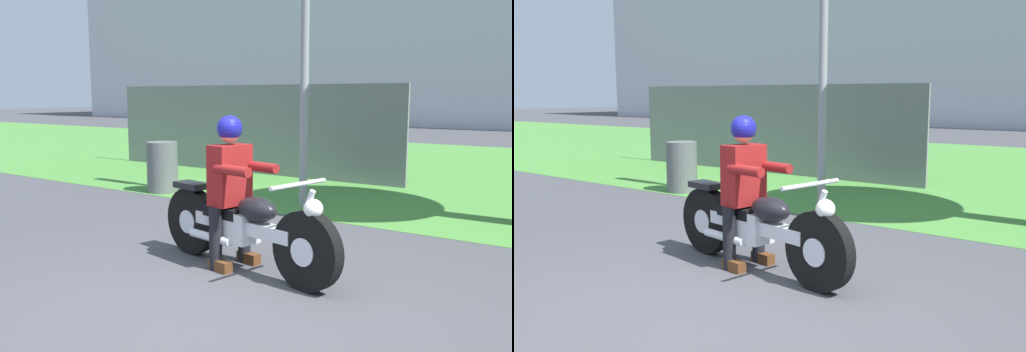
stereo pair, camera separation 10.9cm
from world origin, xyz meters
The scene contains 6 objects.
ground centered at (0.00, 0.00, 0.00)m, with size 120.00×120.00×0.00m, color #424247.
grass_verge centered at (0.00, 9.35, 0.00)m, with size 60.00×12.00×0.01m, color #478438.
motorcycle_lead centered at (-0.41, 1.14, 0.40)m, with size 2.18×0.71×0.89m.
rider_lead centered at (-0.58, 1.17, 0.83)m, with size 0.60×0.52×1.42m.
trash_can centered at (-3.99, 3.67, 0.42)m, with size 0.51×0.51×0.83m, color #595E5B.
fence_segment centered at (-4.33, 6.38, 0.90)m, with size 7.00×0.06×1.80m, color slate.
Camera 1 is at (2.53, -2.79, 1.59)m, focal length 38.77 mm.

